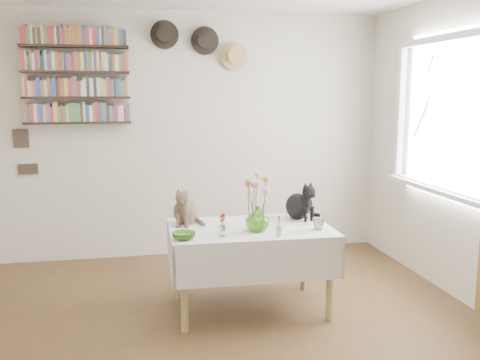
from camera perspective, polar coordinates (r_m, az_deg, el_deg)
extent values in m
cube|color=brown|center=(3.71, -0.94, -18.05)|extent=(4.04, 4.54, 0.04)
cube|color=beige|center=(5.56, -5.29, 4.76)|extent=(4.04, 0.04, 2.54)
cube|color=beige|center=(1.22, 19.30, -12.09)|extent=(4.04, 0.04, 2.54)
cube|color=white|center=(4.80, 21.07, 6.46)|extent=(0.01, 1.40, 1.20)
cube|color=white|center=(4.81, 21.52, 13.96)|extent=(0.06, 1.52, 0.06)
cube|color=white|center=(4.86, 20.64, -0.97)|extent=(0.06, 1.52, 0.06)
cube|color=white|center=(5.42, 16.92, 6.93)|extent=(0.06, 0.06, 1.20)
cube|color=white|center=(4.84, 20.34, -0.99)|extent=(0.12, 1.50, 0.04)
cube|color=white|center=(4.14, 1.09, -5.39)|extent=(1.25, 0.82, 0.05)
cylinder|color=tan|center=(3.87, -5.98, -11.67)|extent=(0.05, 0.05, 0.61)
cylinder|color=tan|center=(4.09, 9.55, -10.59)|extent=(0.05, 0.05, 0.61)
cylinder|color=tan|center=(4.47, -6.64, -8.77)|extent=(0.05, 0.05, 0.61)
cylinder|color=tan|center=(4.66, 6.86, -8.02)|extent=(0.05, 0.05, 0.61)
imported|color=#83C541|center=(3.99, 1.88, -4.15)|extent=(0.23, 0.23, 0.19)
imported|color=#83C541|center=(3.80, -6.03, -5.96)|extent=(0.18, 0.18, 0.05)
imported|color=white|center=(4.09, 8.34, -4.67)|extent=(0.10, 0.10, 0.09)
cylinder|color=white|center=(3.85, 4.18, -5.43)|extent=(0.04, 0.04, 0.09)
cylinder|color=white|center=(3.83, 4.20, -4.28)|extent=(0.02, 0.02, 0.07)
cylinder|color=white|center=(3.87, -1.93, -5.44)|extent=(0.05, 0.05, 0.08)
cone|color=white|center=(4.24, 7.29, -4.29)|extent=(0.05, 0.05, 0.07)
sphere|color=beige|center=(4.23, 7.30, -3.74)|extent=(0.03, 0.03, 0.03)
cylinder|color=#4C7233|center=(3.97, 1.43, -2.65)|extent=(0.01, 0.01, 0.30)
sphere|color=#F19CC4|center=(3.94, 1.44, -0.52)|extent=(0.07, 0.07, 0.07)
cylinder|color=#4C7233|center=(3.96, 2.52, -2.98)|extent=(0.01, 0.01, 0.26)
sphere|color=#F19CC4|center=(3.94, 2.53, -1.13)|extent=(0.06, 0.06, 0.06)
cylinder|color=#4C7233|center=(4.01, 2.63, -2.26)|extent=(0.01, 0.01, 0.34)
sphere|color=#F3A22D|center=(3.98, 2.64, 0.14)|extent=(0.06, 0.06, 0.06)
cylinder|color=#4C7233|center=(3.99, 0.92, -2.51)|extent=(0.01, 0.01, 0.31)
sphere|color=#F3A22D|center=(3.97, 0.92, -0.32)|extent=(0.05, 0.05, 0.05)
cylinder|color=#4C7233|center=(4.01, 1.73, -2.03)|extent=(0.01, 0.01, 0.37)
sphere|color=#999E93|center=(3.98, 1.74, 0.59)|extent=(0.04, 0.04, 0.04)
cylinder|color=#4C7233|center=(3.93, 1.28, -2.57)|extent=(0.01, 0.01, 0.33)
sphere|color=#999E93|center=(3.90, 1.29, -0.19)|extent=(0.04, 0.04, 0.04)
cube|color=black|center=(5.43, -16.85, 5.88)|extent=(1.00, 0.16, 0.02)
cube|color=black|center=(5.43, -16.97, 8.41)|extent=(1.00, 0.16, 0.02)
cube|color=black|center=(5.43, -17.09, 10.94)|extent=(1.00, 0.16, 0.02)
cube|color=black|center=(5.44, -17.22, 13.47)|extent=(1.00, 0.16, 0.02)
cylinder|color=black|center=(5.49, -8.06, 15.10)|extent=(0.28, 0.02, 0.28)
cylinder|color=black|center=(5.45, -8.04, 15.14)|extent=(0.16, 0.08, 0.16)
cylinder|color=black|center=(5.53, -3.77, 14.61)|extent=(0.28, 0.02, 0.28)
cylinder|color=black|center=(5.49, -3.71, 14.65)|extent=(0.16, 0.08, 0.16)
cylinder|color=tan|center=(5.57, -0.61, 13.05)|extent=(0.28, 0.02, 0.28)
cylinder|color=tan|center=(5.53, -0.53, 13.07)|extent=(0.16, 0.08, 0.16)
cube|color=#38281E|center=(5.59, -22.35, 4.13)|extent=(0.14, 0.02, 0.18)
cube|color=#38281E|center=(5.61, -21.66, 1.10)|extent=(0.18, 0.02, 0.10)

